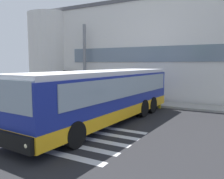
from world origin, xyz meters
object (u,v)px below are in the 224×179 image
(bus_main_foreground, at_px, (104,97))
(safety_bollard_yellow, at_px, (160,102))
(entry_support_column, at_px, (85,61))
(passenger_by_doorway, at_px, (96,87))
(passenger_near_column, at_px, (90,86))

(bus_main_foreground, distance_m, safety_bollard_yellow, 5.45)
(entry_support_column, distance_m, passenger_by_doorway, 2.79)
(bus_main_foreground, bearing_deg, entry_support_column, 131.09)
(bus_main_foreground, bearing_deg, passenger_near_column, 128.60)
(bus_main_foreground, height_order, passenger_by_doorway, bus_main_foreground)
(passenger_by_doorway, bearing_deg, safety_bollard_yellow, -11.81)
(passenger_near_column, height_order, safety_bollard_yellow, passenger_near_column)
(bus_main_foreground, xyz_separation_m, safety_bollard_yellow, (1.39, 5.20, -0.88))
(entry_support_column, bearing_deg, safety_bollard_yellow, -13.51)
(safety_bollard_yellow, bearing_deg, passenger_near_column, 167.85)
(bus_main_foreground, bearing_deg, safety_bollard_yellow, 74.99)
(bus_main_foreground, distance_m, passenger_near_column, 8.49)
(bus_main_foreground, xyz_separation_m, passenger_by_doorway, (-4.53, 6.43, -0.25))
(passenger_near_column, xyz_separation_m, passenger_by_doorway, (0.76, -0.20, -0.03))
(bus_main_foreground, xyz_separation_m, passenger_near_column, (-5.30, 6.64, -0.22))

